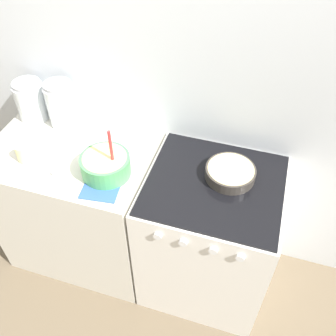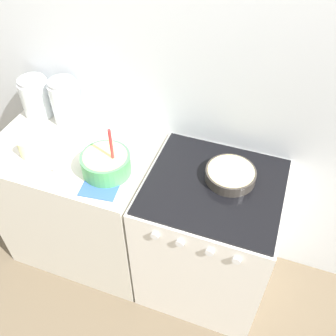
{
  "view_description": "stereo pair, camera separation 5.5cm",
  "coord_description": "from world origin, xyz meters",
  "px_view_note": "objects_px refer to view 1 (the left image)",
  "views": [
    {
      "loc": [
        0.52,
        -0.95,
        2.26
      ],
      "look_at": [
        0.12,
        0.31,
        0.95
      ],
      "focal_mm": 40.0,
      "sensor_mm": 36.0,
      "label": 1
    },
    {
      "loc": [
        0.57,
        -0.93,
        2.26
      ],
      "look_at": [
        0.12,
        0.31,
        0.95
      ],
      "focal_mm": 40.0,
      "sensor_mm": 36.0,
      "label": 2
    }
  ],
  "objects_px": {
    "storage_jar_middle": "(62,107)",
    "baking_pan": "(230,173)",
    "mixing_bowl": "(106,164)",
    "tin_can": "(23,153)",
    "storage_jar_left": "(32,103)",
    "stove": "(208,236)"
  },
  "relations": [
    {
      "from": "storage_jar_middle",
      "to": "tin_can",
      "type": "distance_m",
      "value": 0.36
    },
    {
      "from": "storage_jar_middle",
      "to": "mixing_bowl",
      "type": "bearing_deg",
      "value": -37.74
    },
    {
      "from": "mixing_bowl",
      "to": "baking_pan",
      "type": "relative_size",
      "value": 1.14
    },
    {
      "from": "storage_jar_left",
      "to": "storage_jar_middle",
      "type": "distance_m",
      "value": 0.2
    },
    {
      "from": "stove",
      "to": "baking_pan",
      "type": "bearing_deg",
      "value": 48.12
    },
    {
      "from": "baking_pan",
      "to": "storage_jar_middle",
      "type": "relative_size",
      "value": 0.94
    },
    {
      "from": "stove",
      "to": "storage_jar_left",
      "type": "distance_m",
      "value": 1.28
    },
    {
      "from": "stove",
      "to": "baking_pan",
      "type": "relative_size",
      "value": 3.59
    },
    {
      "from": "stove",
      "to": "mixing_bowl",
      "type": "height_order",
      "value": "mixing_bowl"
    },
    {
      "from": "stove",
      "to": "storage_jar_middle",
      "type": "height_order",
      "value": "storage_jar_middle"
    },
    {
      "from": "storage_jar_middle",
      "to": "baking_pan",
      "type": "bearing_deg",
      "value": -8.37
    },
    {
      "from": "mixing_bowl",
      "to": "tin_can",
      "type": "bearing_deg",
      "value": -175.03
    },
    {
      "from": "mixing_bowl",
      "to": "storage_jar_middle",
      "type": "relative_size",
      "value": 1.07
    },
    {
      "from": "mixing_bowl",
      "to": "tin_can",
      "type": "distance_m",
      "value": 0.45
    },
    {
      "from": "baking_pan",
      "to": "tin_can",
      "type": "xyz_separation_m",
      "value": [
        -1.05,
        -0.2,
        0.02
      ]
    },
    {
      "from": "storage_jar_left",
      "to": "tin_can",
      "type": "height_order",
      "value": "storage_jar_left"
    },
    {
      "from": "storage_jar_left",
      "to": "mixing_bowl",
      "type": "bearing_deg",
      "value": -27.18
    },
    {
      "from": "mixing_bowl",
      "to": "storage_jar_left",
      "type": "xyz_separation_m",
      "value": [
        -0.6,
        0.31,
        0.04
      ]
    },
    {
      "from": "baking_pan",
      "to": "storage_jar_left",
      "type": "height_order",
      "value": "storage_jar_left"
    },
    {
      "from": "stove",
      "to": "tin_can",
      "type": "distance_m",
      "value": 1.12
    },
    {
      "from": "storage_jar_middle",
      "to": "tin_can",
      "type": "xyz_separation_m",
      "value": [
        -0.05,
        -0.35,
        -0.06
      ]
    },
    {
      "from": "storage_jar_left",
      "to": "baking_pan",
      "type": "bearing_deg",
      "value": -6.98
    }
  ]
}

